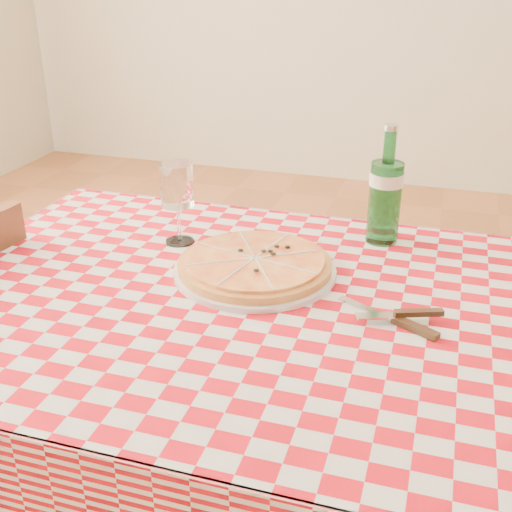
% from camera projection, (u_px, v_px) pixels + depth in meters
% --- Properties ---
extents(dining_table, '(1.20, 0.80, 0.75)m').
position_uv_depth(dining_table, '(257.00, 344.00, 1.24)').
color(dining_table, brown).
rests_on(dining_table, ground).
extents(tablecloth, '(1.30, 0.90, 0.01)m').
position_uv_depth(tablecloth, '(257.00, 301.00, 1.20)').
color(tablecloth, '#A10914').
rests_on(tablecloth, dining_table).
extents(pizza_plate, '(0.40, 0.40, 0.04)m').
position_uv_depth(pizza_plate, '(255.00, 264.00, 1.29)').
color(pizza_plate, '#B77B3D').
rests_on(pizza_plate, tablecloth).
extents(water_bottle, '(0.09, 0.09, 0.26)m').
position_uv_depth(water_bottle, '(386.00, 185.00, 1.38)').
color(water_bottle, '#186228').
rests_on(water_bottle, tablecloth).
extents(wine_glass, '(0.08, 0.08, 0.18)m').
position_uv_depth(wine_glass, '(178.00, 204.00, 1.39)').
color(wine_glass, white).
rests_on(wine_glass, tablecloth).
extents(cutlery, '(0.22, 0.18, 0.02)m').
position_uv_depth(cutlery, '(394.00, 316.00, 1.12)').
color(cutlery, silver).
rests_on(cutlery, tablecloth).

